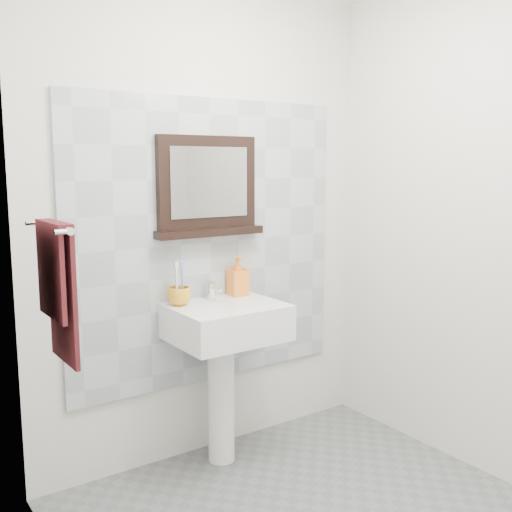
{
  "coord_description": "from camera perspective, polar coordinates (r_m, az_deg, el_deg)",
  "views": [
    {
      "loc": [
        -1.6,
        -1.64,
        1.56
      ],
      "look_at": [
        -0.07,
        0.55,
        1.15
      ],
      "focal_mm": 42.0,
      "sensor_mm": 36.0,
      "label": 1
    }
  ],
  "objects": [
    {
      "name": "back_wall",
      "position": [
        3.19,
        -4.56,
        3.12
      ],
      "size": [
        2.0,
        0.01,
        2.5
      ],
      "primitive_type": "cube",
      "color": "silver",
      "rests_on": "ground"
    },
    {
      "name": "left_wall",
      "position": [
        1.77,
        -14.5,
        -1.6
      ],
      "size": [
        0.01,
        2.2,
        2.5
      ],
      "primitive_type": "cube",
      "color": "silver",
      "rests_on": "ground"
    },
    {
      "name": "right_wall",
      "position": [
        3.09,
        22.78,
        2.29
      ],
      "size": [
        0.01,
        2.2,
        2.5
      ],
      "primitive_type": "cube",
      "color": "silver",
      "rests_on": "ground"
    },
    {
      "name": "splashback",
      "position": [
        3.19,
        -4.43,
        1.32
      ],
      "size": [
        1.6,
        0.02,
        1.5
      ],
      "primitive_type": "cube",
      "color": "#A7B0B5",
      "rests_on": "back_wall"
    },
    {
      "name": "pedestal_sink",
      "position": [
        3.09,
        -2.93,
        -7.91
      ],
      "size": [
        0.55,
        0.44,
        0.96
      ],
      "color": "white",
      "rests_on": "ground"
    },
    {
      "name": "toothbrush_cup",
      "position": [
        3.03,
        -7.32,
        -3.82
      ],
      "size": [
        0.14,
        0.14,
        0.09
      ],
      "primitive_type": "imported",
      "rotation": [
        0.0,
        0.0,
        0.23
      ],
      "color": "gold",
      "rests_on": "pedestal_sink"
    },
    {
      "name": "toothbrushes",
      "position": [
        3.02,
        -7.36,
        -2.37
      ],
      "size": [
        0.05,
        0.04,
        0.21
      ],
      "color": "white",
      "rests_on": "toothbrush_cup"
    },
    {
      "name": "soap_dispenser",
      "position": [
        3.23,
        -1.76,
        -1.92
      ],
      "size": [
        0.1,
        0.1,
        0.21
      ],
      "primitive_type": "imported",
      "rotation": [
        0.0,
        0.0,
        -0.07
      ],
      "color": "#FE561D",
      "rests_on": "pedestal_sink"
    },
    {
      "name": "framed_mirror",
      "position": [
        3.13,
        -4.67,
        6.4
      ],
      "size": [
        0.61,
        0.11,
        0.51
      ],
      "color": "black",
      "rests_on": "back_wall"
    },
    {
      "name": "towel_bar",
      "position": [
        2.38,
        -18.77,
        2.65
      ],
      "size": [
        0.07,
        0.4,
        0.03
      ],
      "color": "silver",
      "rests_on": "left_wall"
    },
    {
      "name": "hand_towel",
      "position": [
        2.41,
        -18.37,
        -2.31
      ],
      "size": [
        0.06,
        0.3,
        0.55
      ],
      "color": "#360F12",
      "rests_on": "towel_bar"
    }
  ]
}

